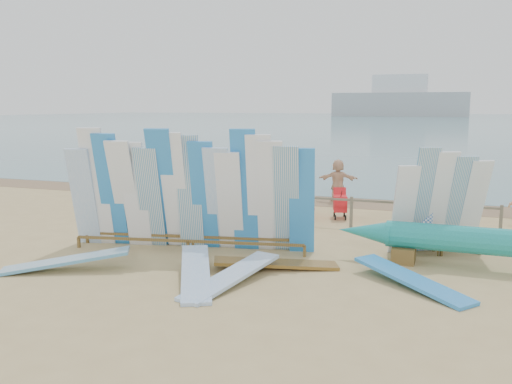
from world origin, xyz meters
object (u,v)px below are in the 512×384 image
at_px(beachgoer_0, 194,185).
at_px(beachgoer_3, 219,180).
at_px(flat_board_d, 411,287).
at_px(beachgoer_8, 461,199).
at_px(beach_chair_left, 275,208).
at_px(beachgoer_extra_1, 133,177).
at_px(main_surfboard_rack, 189,196).
at_px(stroller, 340,206).
at_px(outrigger_canoe, 492,244).
at_px(beach_chair_right, 304,209).
at_px(beachgoer_9, 435,189).
at_px(beachgoer_11, 228,180).
at_px(vendor_table, 422,238).
at_px(flat_board_b, 231,284).
at_px(flat_board_e, 66,270).
at_px(beachgoer_5, 338,180).
at_px(side_surfboard_rack, 440,206).
at_px(flat_board_a, 196,282).
at_px(beachgoer_4, 266,183).
at_px(flat_board_c, 276,268).

relative_size(beachgoer_0, beachgoer_3, 0.99).
distance_m(flat_board_d, beachgoer_8, 6.07).
relative_size(beach_chair_left, beachgoer_extra_1, 0.53).
height_order(main_surfboard_rack, beach_chair_left, main_surfboard_rack).
distance_m(stroller, beachgoer_3, 4.76).
xyz_separation_m(outrigger_canoe, beach_chair_right, (-5.16, 4.05, -0.32)).
distance_m(beachgoer_9, beachgoer_3, 7.38).
xyz_separation_m(beachgoer_11, beachgoer_extra_1, (-3.80, -0.37, 0.02)).
relative_size(vendor_table, beach_chair_right, 1.17).
height_order(flat_board_b, beachgoer_8, beachgoer_8).
bearing_deg(beachgoer_8, main_surfboard_rack, 45.72).
bearing_deg(beachgoer_9, beachgoer_extra_1, -112.75).
relative_size(flat_board_d, beachgoer_0, 1.55).
height_order(stroller, beachgoer_extra_1, beachgoer_extra_1).
bearing_deg(beachgoer_8, beachgoer_3, -0.50).
bearing_deg(beachgoer_11, main_surfboard_rack, -39.30).
xyz_separation_m(beachgoer_11, beachgoer_3, (-0.13, -0.49, 0.08)).
height_order(main_surfboard_rack, flat_board_b, main_surfboard_rack).
bearing_deg(beach_chair_right, beach_chair_left, 154.16).
xyz_separation_m(flat_board_e, beachgoer_3, (-0.09, 8.55, 0.87)).
height_order(beach_chair_left, beachgoer_5, beachgoer_5).
height_order(beachgoer_3, beachgoer_8, beachgoer_3).
bearing_deg(vendor_table, beach_chair_left, 135.74).
distance_m(beach_chair_left, stroller, 2.10).
height_order(side_surfboard_rack, flat_board_b, side_surfboard_rack).
bearing_deg(beach_chair_right, flat_board_e, -134.91).
bearing_deg(beachgoer_11, beachgoer_extra_1, -138.35).
height_order(outrigger_canoe, beachgoer_0, beachgoer_0).
bearing_deg(flat_board_e, beachgoer_9, 111.75).
bearing_deg(beachgoer_0, flat_board_a, 63.82).
bearing_deg(beachgoer_4, beachgoer_extra_1, -177.94).
bearing_deg(beachgoer_8, flat_board_e, 50.37).
height_order(side_surfboard_rack, outrigger_canoe, side_surfboard_rack).
height_order(beachgoer_9, beachgoer_4, beachgoer_9).
xyz_separation_m(side_surfboard_rack, beachgoer_0, (-7.90, 2.96, -0.30)).
height_order(main_surfboard_rack, beachgoer_3, main_surfboard_rack).
xyz_separation_m(main_surfboard_rack, side_surfboard_rack, (5.77, 1.64, -0.18)).
relative_size(main_surfboard_rack, vendor_table, 5.44).
relative_size(flat_board_d, beachgoer_4, 1.63).
bearing_deg(beachgoer_3, beachgoer_9, -49.68).
xyz_separation_m(outrigger_canoe, flat_board_e, (-8.61, -3.04, -0.60)).
height_order(beach_chair_right, beachgoer_11, beachgoer_11).
bearing_deg(beachgoer_5, beachgoer_0, 32.08).
height_order(flat_board_c, beachgoer_5, beachgoer_5).
height_order(beachgoer_9, beachgoer_3, beachgoer_9).
bearing_deg(flat_board_a, main_surfboard_rack, 92.60).
bearing_deg(vendor_table, outrigger_canoe, -44.43).
distance_m(vendor_table, stroller, 4.30).
height_order(main_surfboard_rack, beach_chair_right, main_surfboard_rack).
relative_size(outrigger_canoe, flat_board_b, 2.46).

